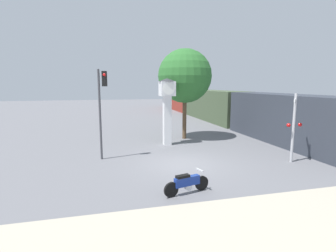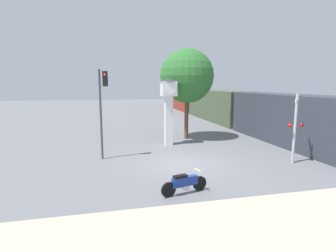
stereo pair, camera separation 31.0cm
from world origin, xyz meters
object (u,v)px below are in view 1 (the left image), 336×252
at_px(railroad_crossing_signal, 294,125).
at_px(street_tree, 185,76).
at_px(freight_train, 213,105).
at_px(clock_tower, 167,101).
at_px(traffic_light, 102,99).
at_px(motorcycle, 187,183).

height_order(railroad_crossing_signal, street_tree, street_tree).
distance_m(freight_train, street_tree, 11.91).
xyz_separation_m(clock_tower, street_tree, (1.77, 1.67, 1.70)).
bearing_deg(freight_train, traffic_light, -132.53).
xyz_separation_m(motorcycle, traffic_light, (-2.97, 5.56, 2.91)).
bearing_deg(traffic_light, freight_train, 47.47).
height_order(freight_train, railroad_crossing_signal, railroad_crossing_signal).
bearing_deg(motorcycle, clock_tower, 66.47).
bearing_deg(street_tree, motorcycle, -107.18).
height_order(traffic_light, street_tree, street_tree).
bearing_deg(traffic_light, railroad_crossing_signal, -17.34).
xyz_separation_m(railroad_crossing_signal, street_tree, (-3.66, 7.24, 2.69)).
relative_size(motorcycle, clock_tower, 0.42).
relative_size(clock_tower, street_tree, 0.67).
height_order(freight_train, traffic_light, traffic_light).
height_order(motorcycle, street_tree, street_tree).
relative_size(freight_train, traffic_light, 7.96).
bearing_deg(traffic_light, motorcycle, -61.91).
bearing_deg(street_tree, traffic_light, -144.81).
height_order(clock_tower, freight_train, clock_tower).
bearing_deg(traffic_light, street_tree, 35.19).
bearing_deg(motorcycle, freight_train, 48.79).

